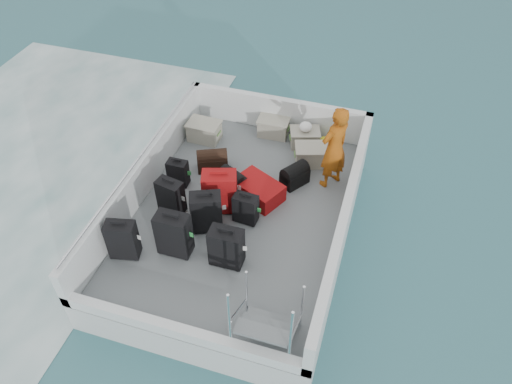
% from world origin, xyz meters
% --- Properties ---
extents(ground, '(160.00, 160.00, 0.00)m').
position_xyz_m(ground, '(0.00, 0.00, 0.00)').
color(ground, '#16414F').
rests_on(ground, ground).
extents(wake_foam, '(10.00, 10.00, 0.00)m').
position_xyz_m(wake_foam, '(-4.80, 0.00, 0.00)').
color(wake_foam, white).
rests_on(wake_foam, ground).
extents(ferry_hull, '(3.60, 5.00, 0.60)m').
position_xyz_m(ferry_hull, '(0.00, 0.00, 0.30)').
color(ferry_hull, silver).
rests_on(ferry_hull, ground).
extents(deck, '(3.30, 4.70, 0.02)m').
position_xyz_m(deck, '(0.00, 0.00, 0.61)').
color(deck, slate).
rests_on(deck, ferry_hull).
extents(deck_fittings, '(3.60, 5.00, 0.90)m').
position_xyz_m(deck_fittings, '(0.35, -0.32, 0.99)').
color(deck_fittings, white).
rests_on(deck_fittings, deck).
extents(suitcase_0, '(0.49, 0.34, 0.69)m').
position_xyz_m(suitcase_0, '(-1.37, -1.40, 0.96)').
color(suitcase_0, black).
rests_on(suitcase_0, deck).
extents(suitcase_1, '(0.47, 0.32, 0.64)m').
position_xyz_m(suitcase_1, '(-1.07, -0.32, 0.94)').
color(suitcase_1, black).
rests_on(suitcase_1, deck).
extents(suitcase_2, '(0.35, 0.21, 0.51)m').
position_xyz_m(suitcase_2, '(-1.23, 0.32, 0.87)').
color(suitcase_2, black).
rests_on(suitcase_2, deck).
extents(suitcase_3, '(0.51, 0.30, 0.77)m').
position_xyz_m(suitcase_3, '(-0.66, -1.10, 1.00)').
color(suitcase_3, black).
rests_on(suitcase_3, deck).
extents(suitcase_4, '(0.56, 0.45, 0.72)m').
position_xyz_m(suitcase_4, '(-0.37, -0.51, 0.98)').
color(suitcase_4, black).
rests_on(suitcase_4, deck).
extents(suitcase_5, '(0.63, 0.48, 0.76)m').
position_xyz_m(suitcase_5, '(-0.32, -0.03, 1.00)').
color(suitcase_5, maroon).
rests_on(suitcase_5, deck).
extents(suitcase_6, '(0.50, 0.30, 0.68)m').
position_xyz_m(suitcase_6, '(0.17, -1.07, 0.96)').
color(suitcase_6, black).
rests_on(suitcase_6, deck).
extents(suitcase_7, '(0.40, 0.25, 0.55)m').
position_xyz_m(suitcase_7, '(0.17, -0.17, 0.89)').
color(suitcase_7, black).
rests_on(suitcase_7, deck).
extents(suitcase_8, '(0.97, 0.84, 0.32)m').
position_xyz_m(suitcase_8, '(0.20, 0.42, 0.78)').
color(suitcase_8, maroon).
rests_on(suitcase_8, deck).
extents(duffel_0, '(0.62, 0.50, 0.32)m').
position_xyz_m(duffel_0, '(-0.82, 0.88, 0.78)').
color(duffel_0, black).
rests_on(duffel_0, deck).
extents(duffel_1, '(0.55, 0.49, 0.32)m').
position_xyz_m(duffel_1, '(-0.28, 0.47, 0.78)').
color(duffel_1, black).
rests_on(duffel_1, deck).
extents(duffel_2, '(0.51, 0.55, 0.32)m').
position_xyz_m(duffel_2, '(0.71, 0.95, 0.78)').
color(duffel_2, black).
rests_on(duffel_2, deck).
extents(crate_0, '(0.60, 0.43, 0.36)m').
position_xyz_m(crate_0, '(-1.28, 1.65, 0.80)').
color(crate_0, '#A6A591').
rests_on(crate_0, deck).
extents(crate_1, '(0.58, 0.41, 0.34)m').
position_xyz_m(crate_1, '(-0.04, 2.20, 0.79)').
color(crate_1, '#A6A591').
rests_on(crate_1, deck).
extents(crate_2, '(0.61, 0.50, 0.32)m').
position_xyz_m(crate_2, '(0.62, 2.05, 0.78)').
color(crate_2, '#A6A591').
rests_on(crate_2, deck).
extents(crate_3, '(0.66, 0.54, 0.34)m').
position_xyz_m(crate_3, '(0.86, 1.57, 0.79)').
color(crate_3, '#A6A591').
rests_on(crate_3, deck).
extents(yellow_bag, '(0.28, 0.26, 0.22)m').
position_xyz_m(yellow_bag, '(1.01, 2.11, 0.73)').
color(yellow_bag, yellow).
rests_on(yellow_bag, deck).
extents(white_bag, '(0.24, 0.24, 0.18)m').
position_xyz_m(white_bag, '(0.62, 2.05, 1.03)').
color(white_bag, white).
rests_on(white_bag, crate_2).
extents(passenger, '(0.65, 0.69, 1.58)m').
position_xyz_m(passenger, '(1.30, 1.15, 1.41)').
color(passenger, orange).
rests_on(passenger, deck).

